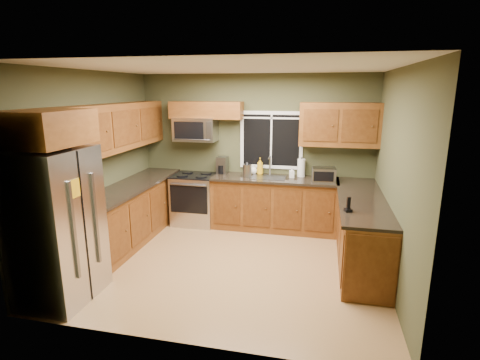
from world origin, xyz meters
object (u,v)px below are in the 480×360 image
at_px(kettle, 247,170).
at_px(paper_towel_roll, 301,168).
at_px(toaster_oven, 324,175).
at_px(soap_bottle_a, 260,166).
at_px(cordless_phone, 348,207).
at_px(range, 195,199).
at_px(coffee_maker, 222,166).
at_px(microwave, 195,129).
at_px(soap_bottle_b, 292,173).
at_px(refrigerator, 57,226).
at_px(soap_bottle_c, 254,169).

bearing_deg(kettle, paper_towel_roll, 15.32).
bearing_deg(toaster_oven, soap_bottle_a, 164.85).
bearing_deg(cordless_phone, range, 148.12).
bearing_deg(toaster_oven, paper_towel_roll, 142.54).
distance_m(coffee_maker, paper_towel_roll, 1.42).
bearing_deg(paper_towel_roll, toaster_oven, -37.46).
relative_size(range, kettle, 3.40).
distance_m(microwave, soap_bottle_b, 1.89).
xyz_separation_m(refrigerator, cordless_phone, (3.29, 1.15, 0.10)).
height_order(soap_bottle_a, cordless_phone, soap_bottle_a).
bearing_deg(soap_bottle_c, cordless_phone, -50.00).
height_order(coffee_maker, paper_towel_roll, paper_towel_roll).
bearing_deg(refrigerator, soap_bottle_b, 49.44).
xyz_separation_m(paper_towel_roll, soap_bottle_a, (-0.73, 0.01, -0.01)).
distance_m(refrigerator, paper_towel_roll, 3.95).
distance_m(soap_bottle_b, cordless_phone, 1.90).
height_order(coffee_maker, kettle, coffee_maker).
xyz_separation_m(toaster_oven, kettle, (-1.30, 0.05, 0.01)).
distance_m(refrigerator, soap_bottle_a, 3.52).
distance_m(paper_towel_roll, cordless_phone, 1.96).
height_order(refrigerator, range, refrigerator).
xyz_separation_m(toaster_oven, paper_towel_roll, (-0.39, 0.30, 0.04)).
bearing_deg(microwave, cordless_phone, -33.99).
height_order(paper_towel_roll, soap_bottle_a, paper_towel_roll).
height_order(soap_bottle_a, soap_bottle_b, soap_bottle_a).
distance_m(kettle, paper_towel_roll, 0.95).
height_order(refrigerator, paper_towel_roll, refrigerator).
bearing_deg(refrigerator, kettle, 58.45).
distance_m(toaster_oven, soap_bottle_b, 0.56).
distance_m(kettle, cordless_phone, 2.26).
xyz_separation_m(refrigerator, coffee_maker, (1.17, 2.94, 0.18)).
bearing_deg(toaster_oven, range, 177.85).
relative_size(microwave, toaster_oven, 1.90).
xyz_separation_m(refrigerator, toaster_oven, (2.98, 2.68, 0.16)).
bearing_deg(soap_bottle_c, paper_towel_roll, -1.35).
relative_size(microwave, soap_bottle_a, 2.52).
height_order(microwave, toaster_oven, microwave).
bearing_deg(toaster_oven, soap_bottle_b, 162.81).
bearing_deg(soap_bottle_a, soap_bottle_b, -13.22).
relative_size(kettle, soap_bottle_c, 1.61).
bearing_deg(soap_bottle_a, paper_towel_roll, -0.47).
distance_m(microwave, soap_bottle_a, 1.34).
bearing_deg(microwave, soap_bottle_a, 3.93).
bearing_deg(refrigerator, coffee_maker, 68.31).
relative_size(soap_bottle_c, cordless_phone, 0.90).
relative_size(toaster_oven, soap_bottle_c, 2.34).
height_order(microwave, soap_bottle_b, microwave).
height_order(range, kettle, kettle).
bearing_deg(refrigerator, cordless_phone, 19.31).
distance_m(kettle, soap_bottle_a, 0.32).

